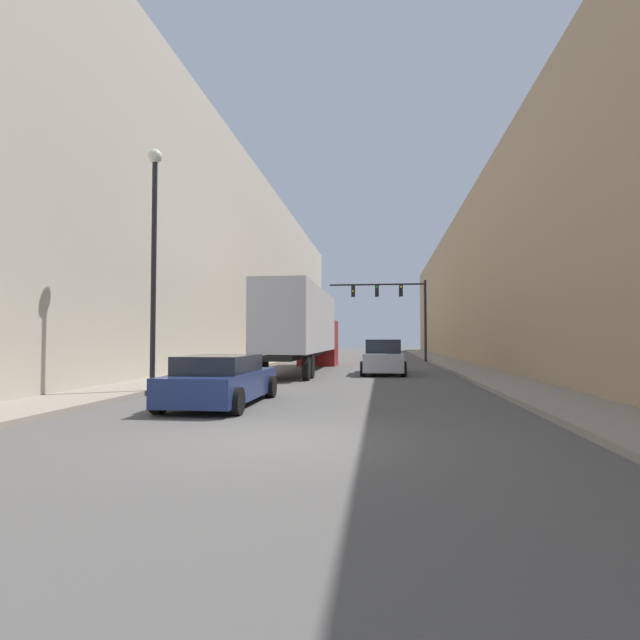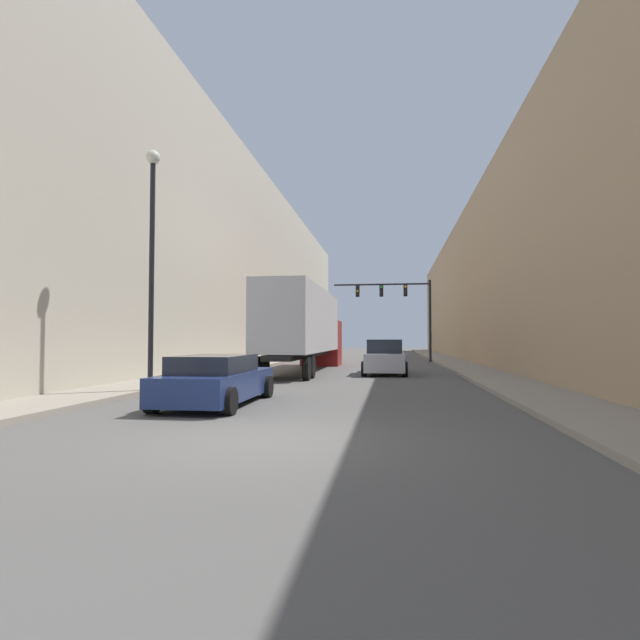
# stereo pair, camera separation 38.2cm
# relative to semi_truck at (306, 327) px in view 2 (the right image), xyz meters

# --- Properties ---
(ground_plane) EXTENTS (200.00, 200.00, 0.00)m
(ground_plane) POSITION_rel_semi_truck_xyz_m (2.36, -18.20, -2.40)
(ground_plane) COLOR #565451
(sidewalk_right) EXTENTS (2.36, 80.00, 0.15)m
(sidewalk_right) POSITION_rel_semi_truck_xyz_m (8.89, 11.80, -2.33)
(sidewalk_right) COLOR gray
(sidewalk_right) RESTS_ON ground
(sidewalk_left) EXTENTS (2.36, 80.00, 0.15)m
(sidewalk_left) POSITION_rel_semi_truck_xyz_m (-4.16, 11.80, -2.33)
(sidewalk_left) COLOR gray
(sidewalk_left) RESTS_ON ground
(building_right) EXTENTS (6.00, 80.00, 11.60)m
(building_right) POSITION_rel_semi_truck_xyz_m (13.07, 11.80, 3.40)
(building_right) COLOR tan
(building_right) RESTS_ON ground
(building_left) EXTENTS (6.00, 80.00, 15.09)m
(building_left) POSITION_rel_semi_truck_xyz_m (-8.34, 11.80, 5.14)
(building_left) COLOR #BCB29E
(building_left) RESTS_ON ground
(semi_truck) EXTENTS (2.43, 14.56, 4.26)m
(semi_truck) POSITION_rel_semi_truck_xyz_m (0.00, 0.00, 0.00)
(semi_truck) COLOR silver
(semi_truck) RESTS_ON ground
(sedan_car) EXTENTS (2.10, 4.80, 1.31)m
(sedan_car) POSITION_rel_semi_truck_xyz_m (-0.00, -13.85, -1.76)
(sedan_car) COLOR navy
(sedan_car) RESTS_ON ground
(suv_car) EXTENTS (2.12, 4.87, 1.71)m
(suv_car) POSITION_rel_semi_truck_xyz_m (4.25, -1.58, -1.59)
(suv_car) COLOR #B7B7BC
(suv_car) RESTS_ON ground
(traffic_signal_gantry) EXTENTS (7.58, 0.35, 6.34)m
(traffic_signal_gantry) POSITION_rel_semi_truck_xyz_m (5.47, 12.82, 2.19)
(traffic_signal_gantry) COLOR black
(traffic_signal_gantry) RESTS_ON ground
(street_lamp) EXTENTS (0.44, 0.44, 7.68)m
(street_lamp) POSITION_rel_semi_truck_xyz_m (-2.83, -11.97, 2.45)
(street_lamp) COLOR black
(street_lamp) RESTS_ON ground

